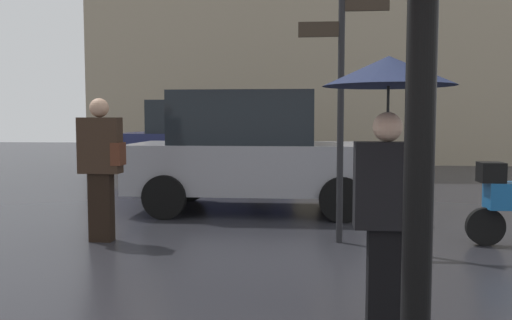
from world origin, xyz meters
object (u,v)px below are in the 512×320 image
(pedestrian_with_umbrella, at_px, (388,120))
(parked_car_right, at_px, (206,140))
(parked_car_left, at_px, (253,151))
(pedestrian_with_bag, at_px, (101,161))
(street_signpost, at_px, (341,88))

(pedestrian_with_umbrella, bearing_deg, parked_car_right, -8.88)
(parked_car_left, bearing_deg, pedestrian_with_bag, -127.46)
(pedestrian_with_umbrella, bearing_deg, street_signpost, -23.76)
(pedestrian_with_umbrella, distance_m, pedestrian_with_bag, 4.07)
(parked_car_left, bearing_deg, parked_car_right, 106.71)
(pedestrian_with_bag, height_order, street_signpost, street_signpost)
(parked_car_right, bearing_deg, street_signpost, 119.25)
(pedestrian_with_umbrella, relative_size, street_signpost, 0.62)
(parked_car_left, xyz_separation_m, parked_car_right, (-1.62, 4.53, -0.01))
(parked_car_right, height_order, street_signpost, street_signpost)
(pedestrian_with_bag, xyz_separation_m, street_signpost, (2.95, 0.19, 0.90))
(pedestrian_with_bag, distance_m, parked_car_left, 2.92)
(parked_car_right, distance_m, street_signpost, 7.40)
(street_signpost, bearing_deg, pedestrian_with_bag, -176.26)
(pedestrian_with_bag, xyz_separation_m, parked_car_right, (0.03, 6.93, -0.03))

